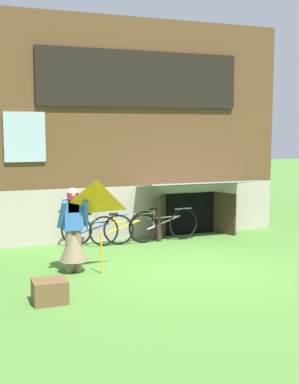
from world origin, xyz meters
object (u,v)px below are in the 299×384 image
at_px(kite, 97,204).
at_px(bicycle_yellow, 124,229).
at_px(bicycle_silver, 164,225).
at_px(wooden_crate, 50,291).
at_px(person, 73,237).
at_px(bicycle_blue, 97,229).

height_order(kite, bicycle_yellow, kite).
bearing_deg(kite, bicycle_silver, 46.78).
bearing_deg(wooden_crate, person, 65.36).
bearing_deg(bicycle_silver, person, -145.95).
relative_size(bicycle_silver, bicycle_blue, 1.10).
relative_size(kite, wooden_crate, 3.28).
distance_m(kite, bicycle_silver, 3.41).
bearing_deg(person, bicycle_blue, 46.42).
distance_m(bicycle_yellow, bicycle_blue, 0.60).
height_order(bicycle_yellow, wooden_crate, bicycle_yellow).
height_order(bicycle_blue, wooden_crate, bicycle_blue).
bearing_deg(bicycle_yellow, bicycle_silver, 1.82).
bearing_deg(kite, bicycle_yellow, 62.36).
relative_size(person, bicycle_blue, 0.98).
height_order(person, kite, kite).
bearing_deg(bicycle_silver, kite, -135.35).
height_order(kite, wooden_crate, kite).
bearing_deg(bicycle_silver, wooden_crate, -135.93).
bearing_deg(kite, bicycle_blue, 75.22).
bearing_deg(wooden_crate, bicycle_blue, 64.43).
xyz_separation_m(kite, wooden_crate, (-1.03, -1.03, -1.16)).
height_order(person, bicycle_blue, person).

